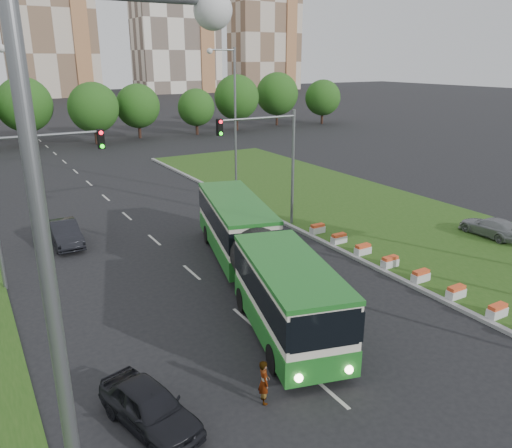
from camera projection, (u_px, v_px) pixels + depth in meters
ground at (300, 303)px, 23.97m from camera, size 360.00×360.00×0.00m
grass_median at (381, 217)px, 36.76m from camera, size 14.00×60.00×0.15m
median_kerb at (304, 233)px, 33.40m from camera, size 0.30×60.00×0.18m
lane_markings at (119, 209)px, 38.85m from camera, size 0.20×100.00×0.01m
flower_planters at (405, 268)px, 26.82m from camera, size 1.10×15.90×0.60m
traffic_mast_median at (273, 152)px, 32.76m from camera, size 5.76×0.32×8.00m
traffic_mast_left at (25, 183)px, 24.61m from camera, size 5.76×0.32×8.00m
street_lamps at (160, 153)px, 28.79m from camera, size 36.00×60.00×12.00m
tree_line at (137, 107)px, 72.29m from camera, size 120.00×8.00×9.00m
apartment_tower_ceast at (46, 9)px, 145.80m from camera, size 25.00×15.00×50.00m
apartment_tower_east at (175, 19)px, 165.61m from camera, size 27.00×15.00×47.00m
midrise_east at (264, 33)px, 183.64m from camera, size 24.00×14.00×40.00m
articulated_bus at (251, 253)px, 25.18m from camera, size 2.83×18.17×2.99m
car_left_near at (150, 407)px, 15.78m from camera, size 2.67×4.44×1.41m
car_left_far at (64, 233)px, 31.30m from camera, size 1.62×4.60×1.51m
car_median at (491, 227)px, 32.44m from camera, size 1.81×4.28×1.23m
pedestrian at (264, 382)px, 16.84m from camera, size 0.54×0.67×1.61m
shopping_trolley at (318, 366)px, 18.63m from camera, size 0.32×0.34×0.54m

